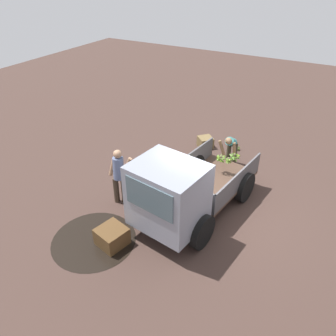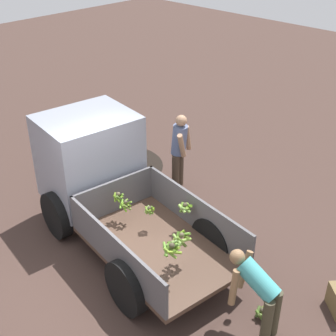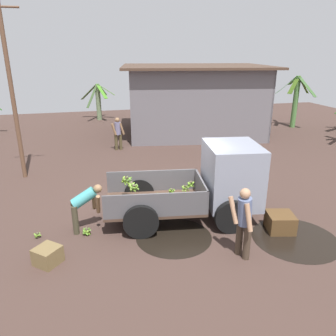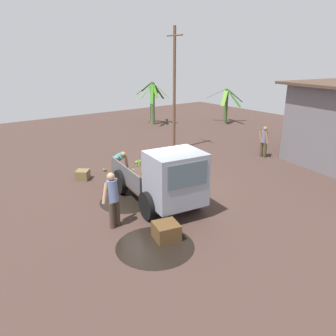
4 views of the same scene
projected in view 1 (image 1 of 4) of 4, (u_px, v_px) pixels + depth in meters
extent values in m
plane|color=#402E28|center=(219.00, 211.00, 9.38)|extent=(36.00, 36.00, 0.00)
cylinder|color=black|center=(177.00, 190.00, 10.23)|extent=(1.94, 1.94, 0.01)
cylinder|color=black|center=(94.00, 240.00, 8.41)|extent=(2.15, 2.15, 0.01)
cube|color=#4A3428|center=(212.00, 182.00, 9.76)|extent=(2.88, 2.07, 0.08)
cube|color=#514F53|center=(238.00, 182.00, 9.14)|extent=(2.65, 0.42, 0.64)
cube|color=#514F53|center=(189.00, 163.00, 9.99)|extent=(2.65, 0.42, 0.64)
cube|color=#514F53|center=(187.00, 193.00, 8.69)|extent=(0.29, 1.70, 0.64)
cube|color=gray|center=(168.00, 195.00, 7.89)|extent=(1.62, 1.86, 1.67)
cube|color=#4C606B|center=(149.00, 199.00, 7.23)|extent=(0.22, 1.33, 0.73)
cylinder|color=black|center=(202.00, 232.00, 8.02)|extent=(0.92, 0.34, 0.90)
cylinder|color=black|center=(147.00, 204.00, 8.93)|extent=(0.92, 0.34, 0.90)
cylinder|color=black|center=(245.00, 187.00, 9.59)|extent=(0.92, 0.34, 0.90)
cylinder|color=black|center=(194.00, 167.00, 10.50)|extent=(0.92, 0.34, 0.90)
sphere|color=#443D2C|center=(198.00, 183.00, 8.90)|extent=(0.07, 0.07, 0.07)
cylinder|color=#6DA825|center=(200.00, 185.00, 8.92)|extent=(0.15, 0.05, 0.17)
cylinder|color=olive|center=(199.00, 184.00, 8.97)|extent=(0.09, 0.16, 0.16)
cylinder|color=olive|center=(197.00, 183.00, 8.99)|extent=(0.13, 0.16, 0.15)
cylinder|color=olive|center=(195.00, 184.00, 8.95)|extent=(0.17, 0.07, 0.14)
cylinder|color=olive|center=(196.00, 185.00, 8.88)|extent=(0.08, 0.19, 0.12)
cylinder|color=#6DA32E|center=(198.00, 186.00, 8.86)|extent=(0.13, 0.17, 0.11)
sphere|color=brown|center=(229.00, 159.00, 9.76)|extent=(0.08, 0.08, 0.08)
cylinder|color=olive|center=(228.00, 161.00, 9.76)|extent=(0.07, 0.15, 0.15)
cylinder|color=#4E7720|center=(229.00, 161.00, 9.76)|extent=(0.14, 0.13, 0.15)
cylinder|color=#70A227|center=(230.00, 161.00, 9.78)|extent=(0.13, 0.05, 0.16)
cylinder|color=olive|center=(231.00, 160.00, 9.80)|extent=(0.14, 0.15, 0.11)
cylinder|color=olive|center=(229.00, 159.00, 9.84)|extent=(0.06, 0.17, 0.12)
cylinder|color=#54771A|center=(228.00, 160.00, 9.84)|extent=(0.14, 0.13, 0.14)
cylinder|color=#70A138|center=(227.00, 160.00, 9.82)|extent=(0.13, 0.04, 0.16)
cylinder|color=#76A53E|center=(227.00, 161.00, 9.79)|extent=(0.12, 0.12, 0.16)
sphere|color=#4C4531|center=(196.00, 183.00, 8.72)|extent=(0.08, 0.08, 0.08)
cylinder|color=#72A72E|center=(195.00, 183.00, 8.80)|extent=(0.14, 0.15, 0.12)
cylinder|color=#4E7322|center=(194.00, 185.00, 8.77)|extent=(0.15, 0.06, 0.14)
cylinder|color=#68A221|center=(195.00, 186.00, 8.73)|extent=(0.06, 0.13, 0.16)
cylinder|color=olive|center=(197.00, 186.00, 8.70)|extent=(0.14, 0.13, 0.14)
cylinder|color=#52781C|center=(198.00, 185.00, 8.74)|extent=(0.16, 0.09, 0.14)
cylinder|color=#557832|center=(197.00, 185.00, 8.78)|extent=(0.06, 0.13, 0.16)
sphere|color=#443D2C|center=(193.00, 160.00, 9.73)|extent=(0.08, 0.08, 0.08)
cylinder|color=olive|center=(195.00, 161.00, 9.78)|extent=(0.16, 0.16, 0.14)
cylinder|color=#73A630|center=(193.00, 161.00, 9.82)|extent=(0.10, 0.17, 0.16)
cylinder|color=#609522|center=(191.00, 161.00, 9.80)|extent=(0.18, 0.08, 0.14)
cylinder|color=olive|center=(192.00, 162.00, 9.76)|extent=(0.13, 0.15, 0.17)
cylinder|color=#577F29|center=(193.00, 163.00, 9.72)|extent=(0.12, 0.17, 0.15)
cylinder|color=#7FAB47|center=(195.00, 162.00, 9.72)|extent=(0.19, 0.07, 0.12)
sphere|color=#423C2B|center=(235.00, 155.00, 9.74)|extent=(0.09, 0.09, 0.09)
cylinder|color=#5B7B1E|center=(233.00, 156.00, 9.83)|extent=(0.20, 0.11, 0.19)
cylinder|color=#577C33|center=(232.00, 157.00, 9.79)|extent=(0.19, 0.11, 0.20)
cylinder|color=olive|center=(232.00, 157.00, 9.72)|extent=(0.16, 0.22, 0.12)
cylinder|color=olive|center=(234.00, 159.00, 9.73)|extent=(0.08, 0.19, 0.20)
cylinder|color=#5E8E2F|center=(237.00, 158.00, 9.69)|extent=(0.21, 0.16, 0.13)
cylinder|color=olive|center=(237.00, 157.00, 9.77)|extent=(0.21, 0.13, 0.16)
cylinder|color=olive|center=(237.00, 155.00, 9.81)|extent=(0.14, 0.23, 0.12)
cylinder|color=#4F791E|center=(234.00, 156.00, 9.85)|extent=(0.10, 0.19, 0.19)
sphere|color=brown|center=(221.00, 157.00, 9.83)|extent=(0.08, 0.08, 0.08)
cylinder|color=olive|center=(224.00, 159.00, 9.82)|extent=(0.22, 0.07, 0.13)
cylinder|color=olive|center=(223.00, 159.00, 9.89)|extent=(0.16, 0.14, 0.20)
cylinder|color=olive|center=(222.00, 157.00, 9.93)|extent=(0.05, 0.22, 0.12)
cylinder|color=#547421|center=(219.00, 157.00, 9.93)|extent=(0.20, 0.14, 0.17)
cylinder|color=olive|center=(218.00, 158.00, 9.88)|extent=(0.22, 0.12, 0.14)
cylinder|color=#5A7E1D|center=(219.00, 159.00, 9.82)|extent=(0.11, 0.21, 0.15)
cylinder|color=#527D27|center=(221.00, 160.00, 9.82)|extent=(0.14, 0.18, 0.19)
sphere|color=#49422F|center=(199.00, 173.00, 9.28)|extent=(0.07, 0.07, 0.07)
cylinder|color=#5D8E2C|center=(198.00, 175.00, 9.29)|extent=(0.10, 0.11, 0.13)
cylinder|color=#7DAB48|center=(199.00, 175.00, 9.26)|extent=(0.06, 0.14, 0.10)
cylinder|color=#5A7B21|center=(200.00, 175.00, 9.26)|extent=(0.13, 0.11, 0.10)
cylinder|color=olive|center=(201.00, 175.00, 9.30)|extent=(0.13, 0.07, 0.12)
cylinder|color=olive|center=(201.00, 174.00, 9.32)|extent=(0.11, 0.12, 0.11)
cylinder|color=olive|center=(199.00, 174.00, 9.34)|extent=(0.06, 0.12, 0.13)
cylinder|color=#597C1A|center=(198.00, 173.00, 9.34)|extent=(0.14, 0.10, 0.08)
cylinder|color=#587E19|center=(198.00, 174.00, 9.32)|extent=(0.13, 0.05, 0.11)
cylinder|color=#423327|center=(116.00, 190.00, 9.54)|extent=(0.21, 0.21, 0.83)
cylinder|color=#423327|center=(124.00, 191.00, 9.51)|extent=(0.21, 0.21, 0.83)
cylinder|color=slate|center=(118.00, 168.00, 9.15)|extent=(0.45, 0.41, 0.68)
sphere|color=tan|center=(117.00, 154.00, 8.94)|extent=(0.24, 0.24, 0.24)
cylinder|color=tan|center=(112.00, 166.00, 9.28)|extent=(0.20, 0.29, 0.62)
cylinder|color=tan|center=(127.00, 167.00, 9.24)|extent=(0.22, 0.35, 0.61)
cylinder|color=#403B2A|center=(235.00, 153.00, 11.39)|extent=(0.16, 0.16, 0.79)
cylinder|color=#403B2A|center=(229.00, 152.00, 11.48)|extent=(0.16, 0.16, 0.79)
cylinder|color=teal|center=(231.00, 142.00, 10.94)|extent=(0.69, 0.33, 0.56)
sphere|color=#8C6746|center=(229.00, 141.00, 10.55)|extent=(0.22, 0.22, 0.22)
cylinder|color=#8C6746|center=(234.00, 151.00, 10.76)|extent=(0.11, 0.18, 0.59)
cylinder|color=#8C6746|center=(222.00, 149.00, 10.83)|extent=(0.12, 0.32, 0.58)
sphere|color=#453E2D|center=(222.00, 160.00, 11.46)|extent=(0.08, 0.08, 0.08)
cylinder|color=#5B8F29|center=(221.00, 161.00, 11.54)|extent=(0.16, 0.13, 0.15)
cylinder|color=olive|center=(221.00, 162.00, 11.51)|extent=(0.16, 0.09, 0.16)
cylinder|color=olive|center=(221.00, 162.00, 11.47)|extent=(0.10, 0.16, 0.16)
cylinder|color=#567233|center=(222.00, 162.00, 11.44)|extent=(0.10, 0.18, 0.14)
cylinder|color=#547D2B|center=(224.00, 162.00, 11.46)|extent=(0.18, 0.06, 0.13)
cylinder|color=olive|center=(224.00, 161.00, 11.51)|extent=(0.15, 0.16, 0.14)
cylinder|color=#507727|center=(223.00, 160.00, 11.54)|extent=(0.06, 0.18, 0.12)
sphere|color=#4E4633|center=(238.00, 147.00, 12.31)|extent=(0.07, 0.07, 0.07)
cylinder|color=olive|center=(238.00, 147.00, 12.37)|extent=(0.11, 0.14, 0.09)
cylinder|color=olive|center=(236.00, 148.00, 12.33)|extent=(0.14, 0.10, 0.08)
cylinder|color=#54752A|center=(237.00, 149.00, 12.30)|extent=(0.04, 0.13, 0.12)
cylinder|color=olive|center=(239.00, 149.00, 12.31)|extent=(0.12, 0.07, 0.13)
cylinder|color=olive|center=(239.00, 148.00, 12.36)|extent=(0.09, 0.12, 0.13)
cube|color=brown|center=(205.00, 142.00, 12.49)|extent=(0.71, 0.71, 0.40)
cube|color=brown|center=(112.00, 236.00, 8.19)|extent=(0.81, 0.81, 0.47)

